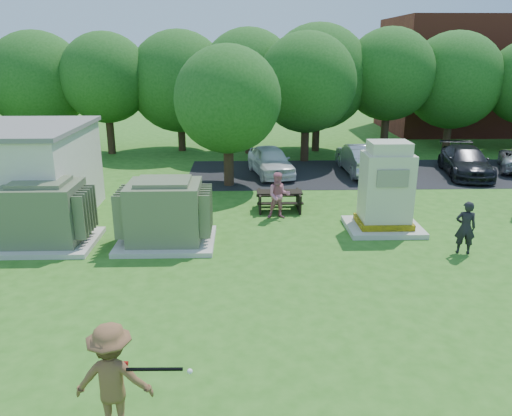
{
  "coord_description": "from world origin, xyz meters",
  "views": [
    {
      "loc": [
        -0.4,
        -10.18,
        5.83
      ],
      "look_at": [
        0.0,
        4.0,
        1.3
      ],
      "focal_mm": 35.0,
      "sensor_mm": 36.0,
      "label": 1
    }
  ],
  "objects_px": {
    "picnic_table": "(279,198)",
    "car_silver_a": "(361,158)",
    "person_at_picnic": "(279,196)",
    "generator_cabinet": "(386,192)",
    "batter": "(113,379)",
    "person_by_generator": "(465,228)",
    "transformer_right": "(165,214)",
    "car_dark": "(465,162)",
    "car_white": "(271,161)",
    "transformer_left": "(44,215)"
  },
  "relations": [
    {
      "from": "picnic_table",
      "to": "car_silver_a",
      "type": "relative_size",
      "value": 0.38
    },
    {
      "from": "person_at_picnic",
      "to": "generator_cabinet",
      "type": "bearing_deg",
      "value": -22.17
    },
    {
      "from": "picnic_table",
      "to": "batter",
      "type": "distance_m",
      "value": 11.89
    },
    {
      "from": "person_by_generator",
      "to": "car_silver_a",
      "type": "height_order",
      "value": "person_by_generator"
    },
    {
      "from": "person_at_picnic",
      "to": "transformer_right",
      "type": "bearing_deg",
      "value": -149.18
    },
    {
      "from": "batter",
      "to": "car_dark",
      "type": "relative_size",
      "value": 0.41
    },
    {
      "from": "transformer_right",
      "to": "person_by_generator",
      "type": "xyz_separation_m",
      "value": [
        8.97,
        -1.03,
        -0.16
      ]
    },
    {
      "from": "person_by_generator",
      "to": "person_at_picnic",
      "type": "relative_size",
      "value": 0.96
    },
    {
      "from": "generator_cabinet",
      "to": "picnic_table",
      "type": "xyz_separation_m",
      "value": [
        -3.35,
        2.25,
        -0.86
      ]
    },
    {
      "from": "transformer_right",
      "to": "car_white",
      "type": "distance_m",
      "value": 9.64
    },
    {
      "from": "transformer_left",
      "to": "picnic_table",
      "type": "relative_size",
      "value": 1.76
    },
    {
      "from": "picnic_table",
      "to": "car_white",
      "type": "bearing_deg",
      "value": 90.23
    },
    {
      "from": "batter",
      "to": "car_dark",
      "type": "distance_m",
      "value": 20.92
    },
    {
      "from": "car_silver_a",
      "to": "batter",
      "type": "bearing_deg",
      "value": 63.34
    },
    {
      "from": "picnic_table",
      "to": "person_by_generator",
      "type": "xyz_separation_m",
      "value": [
        5.18,
        -4.35,
        0.35
      ]
    },
    {
      "from": "transformer_right",
      "to": "car_silver_a",
      "type": "height_order",
      "value": "transformer_right"
    },
    {
      "from": "person_at_picnic",
      "to": "car_white",
      "type": "bearing_deg",
      "value": 87.65
    },
    {
      "from": "person_at_picnic",
      "to": "car_white",
      "type": "distance_m",
      "value": 6.52
    },
    {
      "from": "transformer_left",
      "to": "person_by_generator",
      "type": "xyz_separation_m",
      "value": [
        12.67,
        -1.03,
        -0.16
      ]
    },
    {
      "from": "person_at_picnic",
      "to": "car_white",
      "type": "relative_size",
      "value": 0.41
    },
    {
      "from": "transformer_left",
      "to": "person_at_picnic",
      "type": "relative_size",
      "value": 1.78
    },
    {
      "from": "transformer_right",
      "to": "person_by_generator",
      "type": "bearing_deg",
      "value": -6.58
    },
    {
      "from": "transformer_left",
      "to": "car_silver_a",
      "type": "height_order",
      "value": "transformer_left"
    },
    {
      "from": "person_by_generator",
      "to": "car_silver_a",
      "type": "relative_size",
      "value": 0.36
    },
    {
      "from": "transformer_right",
      "to": "generator_cabinet",
      "type": "relative_size",
      "value": 1.0
    },
    {
      "from": "transformer_right",
      "to": "generator_cabinet",
      "type": "height_order",
      "value": "generator_cabinet"
    },
    {
      "from": "car_dark",
      "to": "picnic_table",
      "type": "bearing_deg",
      "value": -141.2
    },
    {
      "from": "generator_cabinet",
      "to": "car_silver_a",
      "type": "xyz_separation_m",
      "value": [
        1.05,
        8.0,
        -0.58
      ]
    },
    {
      "from": "person_at_picnic",
      "to": "person_by_generator",
      "type": "bearing_deg",
      "value": -34.43
    },
    {
      "from": "picnic_table",
      "to": "person_at_picnic",
      "type": "bearing_deg",
      "value": -95.67
    },
    {
      "from": "person_at_picnic",
      "to": "car_silver_a",
      "type": "distance_m",
      "value": 8.08
    },
    {
      "from": "transformer_right",
      "to": "picnic_table",
      "type": "xyz_separation_m",
      "value": [
        3.79,
        3.32,
        -0.51
      ]
    },
    {
      "from": "transformer_right",
      "to": "car_dark",
      "type": "height_order",
      "value": "transformer_right"
    },
    {
      "from": "transformer_left",
      "to": "car_white",
      "type": "height_order",
      "value": "transformer_left"
    },
    {
      "from": "transformer_left",
      "to": "transformer_right",
      "type": "distance_m",
      "value": 3.7
    },
    {
      "from": "person_by_generator",
      "to": "generator_cabinet",
      "type": "bearing_deg",
      "value": -35.98
    },
    {
      "from": "car_white",
      "to": "person_by_generator",
      "type": "bearing_deg",
      "value": -73.88
    },
    {
      "from": "batter",
      "to": "car_white",
      "type": "bearing_deg",
      "value": -100.06
    },
    {
      "from": "transformer_right",
      "to": "car_white",
      "type": "bearing_deg",
      "value": 67.0
    },
    {
      "from": "person_at_picnic",
      "to": "car_dark",
      "type": "bearing_deg",
      "value": 31.41
    },
    {
      "from": "person_at_picnic",
      "to": "car_silver_a",
      "type": "height_order",
      "value": "person_at_picnic"
    },
    {
      "from": "picnic_table",
      "to": "car_dark",
      "type": "bearing_deg",
      "value": 29.06
    },
    {
      "from": "generator_cabinet",
      "to": "car_dark",
      "type": "xyz_separation_m",
      "value": [
        5.99,
        7.45,
        -0.64
      ]
    },
    {
      "from": "transformer_right",
      "to": "transformer_left",
      "type": "bearing_deg",
      "value": 180.0
    },
    {
      "from": "picnic_table",
      "to": "generator_cabinet",
      "type": "bearing_deg",
      "value": -33.88
    },
    {
      "from": "picnic_table",
      "to": "car_white",
      "type": "distance_m",
      "value": 5.56
    },
    {
      "from": "batter",
      "to": "car_white",
      "type": "xyz_separation_m",
      "value": [
        3.41,
        16.92,
        -0.25
      ]
    },
    {
      "from": "picnic_table",
      "to": "person_at_picnic",
      "type": "relative_size",
      "value": 1.01
    },
    {
      "from": "transformer_right",
      "to": "generator_cabinet",
      "type": "distance_m",
      "value": 7.23
    },
    {
      "from": "person_by_generator",
      "to": "person_at_picnic",
      "type": "xyz_separation_m",
      "value": [
        -5.28,
        3.39,
        0.03
      ]
    }
  ]
}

